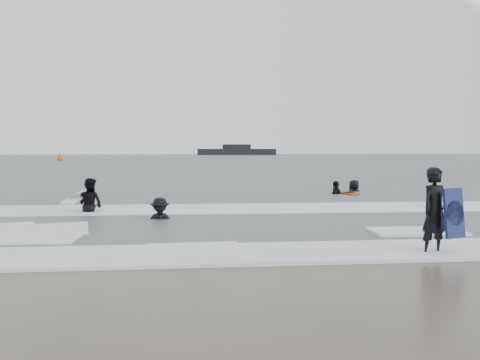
{
  "coord_description": "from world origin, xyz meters",
  "views": [
    {
      "loc": [
        -1.16,
        -9.6,
        2.08
      ],
      "look_at": [
        0.0,
        5.0,
        1.1
      ],
      "focal_mm": 35.0,
      "sensor_mm": 36.0,
      "label": 1
    }
  ],
  "objects": [
    {
      "name": "ground",
      "position": [
        0.0,
        0.0,
        0.0
      ],
      "size": [
        320.0,
        320.0,
        0.0
      ],
      "primitive_type": "plane",
      "color": "brown",
      "rests_on": "ground"
    },
    {
      "name": "sea",
      "position": [
        0.0,
        80.0,
        0.06
      ],
      "size": [
        320.0,
        320.0,
        0.0
      ],
      "primitive_type": "plane",
      "color": "#47544C",
      "rests_on": "ground"
    },
    {
      "name": "surfer_centre",
      "position": [
        3.36,
        -0.87,
        0.0
      ],
      "size": [
        0.74,
        0.61,
        1.75
      ],
      "primitive_type": "imported",
      "rotation": [
        0.0,
        0.0,
        0.35
      ],
      "color": "black",
      "rests_on": "ground"
    },
    {
      "name": "surfer_wading",
      "position": [
        -4.73,
        5.46,
        0.0
      ],
      "size": [
        1.04,
        0.98,
        1.71
      ],
      "primitive_type": "imported",
      "rotation": [
        0.0,
        0.0,
        2.62
      ],
      "color": "black",
      "rests_on": "ground"
    },
    {
      "name": "surfer_breaker",
      "position": [
        -2.4,
        3.88,
        0.0
      ],
      "size": [
        1.03,
        0.64,
        1.53
      ],
      "primitive_type": "imported",
      "rotation": [
        0.0,
        0.0,
        0.08
      ],
      "color": "black",
      "rests_on": "ground"
    },
    {
      "name": "surfer_right_near",
      "position": [
        4.83,
        10.98,
        0.0
      ],
      "size": [
        1.02,
        1.07,
        1.79
      ],
      "primitive_type": "imported",
      "rotation": [
        0.0,
        0.0,
        -2.3
      ],
      "color": "black",
      "rests_on": "ground"
    },
    {
      "name": "surfer_right_far",
      "position": [
        6.01,
        12.07,
        0.0
      ],
      "size": [
        0.99,
        0.81,
        1.76
      ],
      "primitive_type": "imported",
      "rotation": [
        0.0,
        0.0,
        -2.81
      ],
      "color": "black",
      "rests_on": "ground"
    },
    {
      "name": "surf_foam",
      "position": [
        0.0,
        3.7,
        0.04
      ],
      "size": [
        30.03,
        9.06,
        0.09
      ],
      "color": "white",
      "rests_on": "ground"
    },
    {
      "name": "bodyboards",
      "position": [
        1.25,
        5.1,
        0.5
      ],
      "size": [
        11.35,
        12.47,
        1.25
      ],
      "color": "#0F1547",
      "rests_on": "ground"
    },
    {
      "name": "buoy",
      "position": [
        -25.16,
        71.31,
        0.42
      ],
      "size": [
        1.0,
        1.0,
        1.65
      ],
      "color": "#DD5109",
      "rests_on": "ground"
    },
    {
      "name": "vessel_horizon",
      "position": [
        9.6,
        140.12,
        1.28
      ],
      "size": [
        25.09,
        4.48,
        3.4
      ],
      "color": "black",
      "rests_on": "ground"
    }
  ]
}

